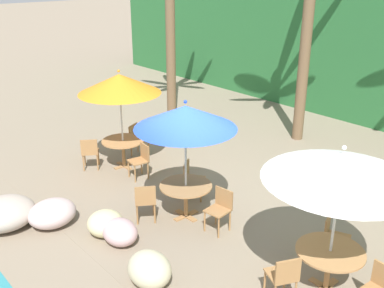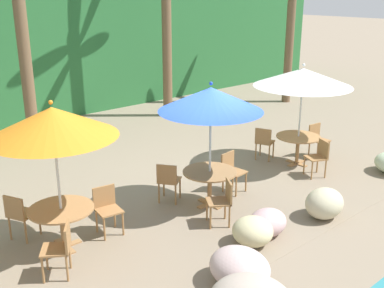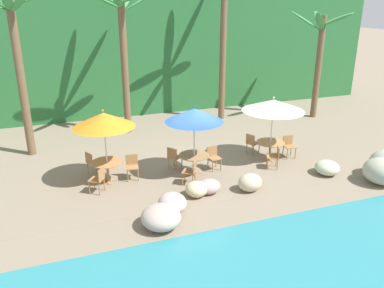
{
  "view_description": "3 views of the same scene",
  "coord_description": "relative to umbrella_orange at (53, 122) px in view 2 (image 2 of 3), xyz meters",
  "views": [
    {
      "loc": [
        6.33,
        -5.74,
        4.97
      ],
      "look_at": [
        -0.62,
        0.33,
        1.3
      ],
      "focal_mm": 42.19,
      "sensor_mm": 36.0,
      "label": 1
    },
    {
      "loc": [
        -6.11,
        -6.72,
        4.26
      ],
      "look_at": [
        -0.31,
        -0.12,
        1.32
      ],
      "focal_mm": 43.92,
      "sensor_mm": 36.0,
      "label": 2
    },
    {
      "loc": [
        -4.57,
        -12.62,
        6.02
      ],
      "look_at": [
        0.11,
        0.26,
        0.93
      ],
      "focal_mm": 36.91,
      "sensor_mm": 36.0,
      "label": 3
    }
  ],
  "objects": [
    {
      "name": "chair_white_inland",
      "position": [
        5.89,
        0.57,
        -1.73
      ],
      "size": [
        0.56,
        0.55,
        0.87
      ],
      "color": "#9E7042",
      "rests_on": "ground"
    },
    {
      "name": "foliage_backdrop",
      "position": [
        3.07,
        8.92,
        0.76
      ],
      "size": [
        28.0,
        2.4,
        6.0
      ],
      "color": "#286633",
      "rests_on": "ground"
    },
    {
      "name": "chair_blue_seaward",
      "position": [
        3.86,
        -0.24,
        -1.73
      ],
      "size": [
        0.47,
        0.47,
        0.87
      ],
      "color": "#9E7042",
      "rests_on": "ground"
    },
    {
      "name": "chair_white_left",
      "position": [
        6.03,
        -0.99,
        -1.73
      ],
      "size": [
        0.56,
        0.56,
        0.87
      ],
      "color": "#9E7042",
      "rests_on": "ground"
    },
    {
      "name": "umbrella_orange",
      "position": [
        0.0,
        0.0,
        0.0
      ],
      "size": [
        2.08,
        2.08,
        2.6
      ],
      "color": "silver",
      "rests_on": "ground"
    },
    {
      "name": "dining_table_blue",
      "position": [
        3.03,
        -0.43,
        -1.63
      ],
      "size": [
        1.1,
        1.1,
        0.74
      ],
      "color": "#A37547",
      "rests_on": "ground"
    },
    {
      "name": "umbrella_blue",
      "position": [
        3.03,
        -0.43,
        -0.02
      ],
      "size": [
        2.05,
        2.05,
        2.57
      ],
      "color": "silver",
      "rests_on": "ground"
    },
    {
      "name": "chair_blue_inland",
      "position": [
        2.46,
        0.21,
        -1.73
      ],
      "size": [
        0.59,
        0.59,
        0.87
      ],
      "color": "#9E7042",
      "rests_on": "ground"
    },
    {
      "name": "palm_tree_fourth",
      "position": [
        11.6,
        4.29,
        1.35
      ],
      "size": [
        3.13,
        3.33,
        5.44
      ],
      "color": "brown",
      "rests_on": "ground"
    },
    {
      "name": "chair_orange_seaward",
      "position": [
        0.85,
        -0.03,
        -1.73
      ],
      "size": [
        0.48,
        0.48,
        0.87
      ],
      "color": "#9E7042",
      "rests_on": "ground"
    },
    {
      "name": "terrace_deck",
      "position": [
        3.07,
        -0.08,
        -2.24
      ],
      "size": [
        18.0,
        5.2,
        0.01
      ],
      "color": "gray",
      "rests_on": "ground"
    },
    {
      "name": "ground_plane",
      "position": [
        3.07,
        -0.08,
        -2.24
      ],
      "size": [
        120.0,
        120.0,
        0.0
      ],
      "primitive_type": "plane",
      "color": "gray"
    },
    {
      "name": "chair_orange_inland",
      "position": [
        -0.44,
        0.73,
        -1.73
      ],
      "size": [
        0.56,
        0.56,
        0.87
      ],
      "color": "#9E7042",
      "rests_on": "ground"
    },
    {
      "name": "dining_table_white",
      "position": [
        6.3,
        -0.18,
        -1.63
      ],
      "size": [
        1.1,
        1.1,
        0.74
      ],
      "color": "#A37547",
      "rests_on": "ground"
    },
    {
      "name": "umbrella_white",
      "position": [
        6.3,
        -0.18,
        -0.03
      ],
      "size": [
        2.37,
        2.37,
        2.55
      ],
      "color": "silver",
      "rests_on": "ground"
    },
    {
      "name": "chair_white_seaward",
      "position": [
        7.15,
        -0.16,
        -1.73
      ],
      "size": [
        0.46,
        0.46,
        0.87
      ],
      "color": "#9E7042",
      "rests_on": "ground"
    },
    {
      "name": "dining_table_orange",
      "position": [
        0.0,
        0.0,
        -1.63
      ],
      "size": [
        1.1,
        1.1,
        0.74
      ],
      "color": "#A37547",
      "rests_on": "ground"
    },
    {
      "name": "chair_blue_left",
      "position": [
        2.65,
        -1.19,
        -1.73
      ],
      "size": [
        0.59,
        0.58,
        0.87
      ],
      "color": "#9E7042",
      "rests_on": "ground"
    },
    {
      "name": "chair_orange_left",
      "position": [
        -0.4,
        -0.76,
        -1.73
      ],
      "size": [
        0.59,
        0.59,
        0.87
      ],
      "color": "#9E7042",
      "rests_on": "ground"
    }
  ]
}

